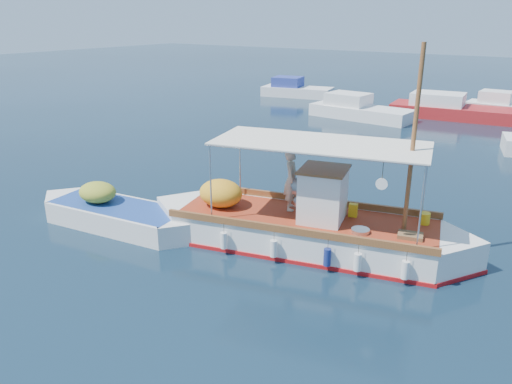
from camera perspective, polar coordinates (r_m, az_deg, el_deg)
The scene contains 7 objects.
ground at distance 15.39m, azimuth 2.61°, elevation -5.69°, with size 160.00×160.00×0.00m, color black.
fishing_caique at distance 15.01m, azimuth 5.38°, elevation -4.14°, with size 9.80×4.39×6.15m.
dinghy at distance 17.03m, azimuth -15.62°, elevation -2.65°, with size 6.40×2.37×1.57m.
bg_boat_nw at distance 34.44m, azimuth 11.62°, elevation 9.07°, with size 6.91×2.93×1.80m.
bg_boat_n at distance 36.36m, azimuth 21.49°, elevation 8.66°, with size 8.60×3.64×1.80m.
bg_boat_far_w at distance 43.20m, azimuth 4.51°, elevation 11.49°, with size 6.16×3.43×1.80m.
bg_boat_far_n at distance 38.81m, azimuth 26.48°, elevation 8.59°, with size 5.16×2.16×1.80m.
Camera 1 is at (7.23, -11.88, 6.58)m, focal length 35.00 mm.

